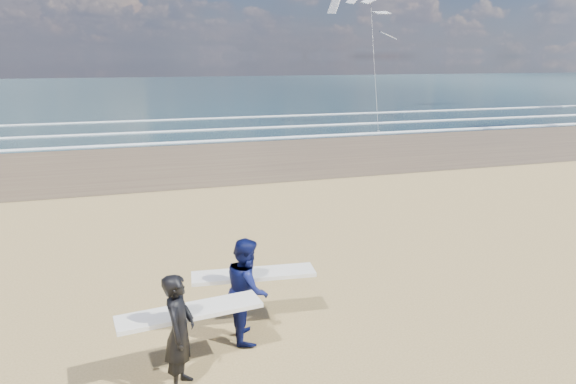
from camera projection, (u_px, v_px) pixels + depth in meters
name	position (u px, v px, depth m)	size (l,w,h in m)	color
wet_sand_strip	(515.00, 140.00, 30.24)	(220.00, 12.00, 0.01)	brown
ocean	(272.00, 88.00, 80.13)	(220.00, 100.00, 0.02)	#172D34
foam_breakers	(423.00, 120.00, 39.56)	(220.00, 11.70, 0.05)	white
surfer_near	(181.00, 329.00, 7.52)	(2.25, 1.12, 1.81)	black
surfer_far	(248.00, 288.00, 8.86)	(2.24, 1.21, 1.83)	#0C1347
kite_1	(373.00, 50.00, 34.75)	(5.43, 4.70, 9.65)	slate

